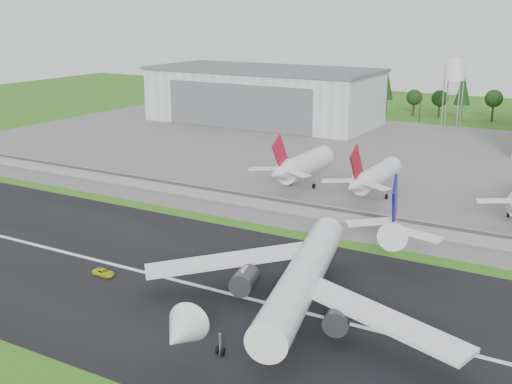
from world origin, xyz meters
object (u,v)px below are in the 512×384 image
Objects in this scene: parked_jet_red_a at (300,166)px; parked_jet_red_b at (372,177)px; ground_vehicle at (104,272)px; main_airliner at (301,285)px.

parked_jet_red_b is at bearing -0.22° from parked_jet_red_a.
parked_jet_red_a reaches higher than ground_vehicle.
parked_jet_red_b is at bearing -18.02° from ground_vehicle.
main_airliner is 74.77m from parked_jet_red_a.
ground_vehicle is at bearing -6.94° from main_airliner.
parked_jet_red_a is at bearing -2.38° from ground_vehicle.
parked_jet_red_a is at bearing -77.34° from main_airliner.
parked_jet_red_b is (-12.73, 66.93, 0.98)m from main_airliner.
main_airliner is 13.40× the size of ground_vehicle.
parked_jet_red_a reaches higher than parked_jet_red_b.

